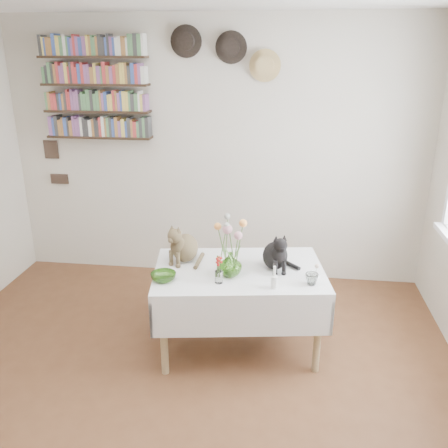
# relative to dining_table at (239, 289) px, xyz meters

# --- Properties ---
(room) EXTENTS (4.08, 4.58, 2.58)m
(room) POSITION_rel_dining_table_xyz_m (-0.36, -0.96, 0.75)
(room) COLOR brown
(room) RESTS_ON ground
(dining_table) EXTENTS (1.34, 0.97, 0.66)m
(dining_table) POSITION_rel_dining_table_xyz_m (0.00, 0.00, 0.00)
(dining_table) COLOR white
(dining_table) RESTS_ON room
(tabby_cat) EXTENTS (0.31, 0.34, 0.32)m
(tabby_cat) POSITION_rel_dining_table_xyz_m (-0.42, 0.11, 0.32)
(tabby_cat) COLOR brown
(tabby_cat) RESTS_ON dining_table
(black_cat) EXTENTS (0.27, 0.31, 0.30)m
(black_cat) POSITION_rel_dining_table_xyz_m (0.26, 0.06, 0.31)
(black_cat) COLOR black
(black_cat) RESTS_ON dining_table
(flower_vase) EXTENTS (0.19, 0.19, 0.18)m
(flower_vase) POSITION_rel_dining_table_xyz_m (-0.06, -0.11, 0.25)
(flower_vase) COLOR #77B949
(flower_vase) RESTS_ON dining_table
(green_bowl) EXTENTS (0.18, 0.18, 0.06)m
(green_bowl) POSITION_rel_dining_table_xyz_m (-0.51, -0.25, 0.19)
(green_bowl) COLOR #77B949
(green_bowl) RESTS_ON dining_table
(drinking_glass) EXTENTS (0.09, 0.09, 0.08)m
(drinking_glass) POSITION_rel_dining_table_xyz_m (0.52, -0.18, 0.21)
(drinking_glass) COLOR white
(drinking_glass) RESTS_ON dining_table
(candlestick) EXTENTS (0.05, 0.05, 0.16)m
(candlestick) POSITION_rel_dining_table_xyz_m (0.26, -0.26, 0.22)
(candlestick) COLOR white
(candlestick) RESTS_ON dining_table
(berry_jar) EXTENTS (0.06, 0.06, 0.22)m
(berry_jar) POSITION_rel_dining_table_xyz_m (-0.12, -0.23, 0.26)
(berry_jar) COLOR white
(berry_jar) RESTS_ON dining_table
(porcelain_figurine) EXTENTS (0.05, 0.05, 0.10)m
(porcelain_figurine) POSITION_rel_dining_table_xyz_m (0.55, -0.06, 0.21)
(porcelain_figurine) COLOR white
(porcelain_figurine) RESTS_ON dining_table
(flower_bouquet) EXTENTS (0.17, 0.12, 0.39)m
(flower_bouquet) POSITION_rel_dining_table_xyz_m (-0.06, -0.10, 0.51)
(flower_bouquet) COLOR #4C7233
(flower_bouquet) RESTS_ON flower_vase
(bookshelf_unit) EXTENTS (1.00, 0.16, 0.91)m
(bookshelf_unit) POSITION_rel_dining_table_xyz_m (-1.46, 1.20, 1.34)
(bookshelf_unit) COLOR black
(bookshelf_unit) RESTS_ON room
(wall_hats) EXTENTS (0.98, 0.09, 0.48)m
(wall_hats) POSITION_rel_dining_table_xyz_m (-0.24, 1.23, 1.67)
(wall_hats) COLOR black
(wall_hats) RESTS_ON room
(wall_art_plaques) EXTENTS (0.21, 0.02, 0.44)m
(wall_art_plaques) POSITION_rel_dining_table_xyz_m (-1.99, 1.27, 0.62)
(wall_art_plaques) COLOR #38281E
(wall_art_plaques) RESTS_ON room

